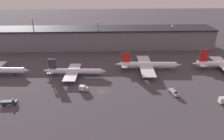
{
  "coord_description": "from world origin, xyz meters",
  "views": [
    {
      "loc": [
        2.04,
        -105.36,
        60.02
      ],
      "look_at": [
        6.08,
        15.3,
        6.0
      ],
      "focal_mm": 35.0,
      "sensor_mm": 36.0,
      "label": 1
    }
  ],
  "objects": [
    {
      "name": "service_vehicle_2",
      "position": [
        38.7,
        -4.71,
        1.25
      ],
      "size": [
        4.15,
        8.17,
        2.64
      ],
      "rotation": [
        0.0,
        0.0,
        -1.36
      ],
      "color": "#9EA3A8",
      "rests_on": "ground"
    },
    {
      "name": "terminal_building",
      "position": [
        0.0,
        77.54,
        8.65
      ],
      "size": [
        188.57,
        23.71,
        17.2
      ],
      "color": "slate",
      "rests_on": "ground"
    },
    {
      "name": "service_vehicle_0",
      "position": [
        -45.74,
        -11.71,
        1.38
      ],
      "size": [
        8.12,
        2.81,
        2.9
      ],
      "rotation": [
        0.0,
        0.0,
        0.06
      ],
      "color": "#282D38",
      "rests_on": "ground"
    },
    {
      "name": "lamp_post_1",
      "position": [
        -3.52,
        69.83,
        15.44
      ],
      "size": [
        1.8,
        1.8,
        24.16
      ],
      "color": "slate",
      "rests_on": "ground"
    },
    {
      "name": "lamp_post_2",
      "position": [
        57.36,
        69.83,
        13.52
      ],
      "size": [
        1.8,
        1.8,
        20.73
      ],
      "color": "slate",
      "rests_on": "ground"
    },
    {
      "name": "service_vehicle_3",
      "position": [
        -10.13,
        0.55,
        1.79
      ],
      "size": [
        5.32,
        3.75,
        3.24
      ],
      "rotation": [
        0.0,
        0.0,
        -0.28
      ],
      "color": "#9EA3A8",
      "rests_on": "ground"
    },
    {
      "name": "airplane_2",
      "position": [
        30.38,
        28.17,
        3.48
      ],
      "size": [
        44.3,
        36.82,
        12.24
      ],
      "rotation": [
        0.0,
        0.0,
        -0.04
      ],
      "color": "silver",
      "rests_on": "ground"
    },
    {
      "name": "ground",
      "position": [
        0.0,
        0.0,
        0.0
      ],
      "size": [
        600.0,
        600.0,
        0.0
      ],
      "primitive_type": "plane",
      "color": "#423F44"
    },
    {
      "name": "airplane_1",
      "position": [
        -17.5,
        20.21,
        3.08
      ],
      "size": [
        40.27,
        26.83,
        11.49
      ],
      "rotation": [
        0.0,
        0.0,
        -0.04
      ],
      "color": "silver",
      "rests_on": "ground"
    },
    {
      "name": "lamp_post_0",
      "position": [
        -55.16,
        69.83,
        17.32
      ],
      "size": [
        1.8,
        1.8,
        27.59
      ],
      "color": "slate",
      "rests_on": "ground"
    }
  ]
}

